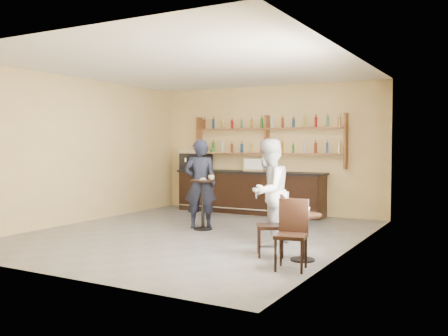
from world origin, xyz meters
The scene contains 23 objects.
floor centered at (0.00, 0.00, 0.00)m, with size 7.00×7.00×0.00m, color slate.
ceiling centered at (0.00, 0.00, 3.20)m, with size 7.00×7.00×0.00m, color white.
wall_back centered at (0.00, 3.50, 1.60)m, with size 7.00×7.00×0.00m, color tan.
wall_front centered at (0.00, -3.50, 1.60)m, with size 7.00×7.00×0.00m, color tan.
wall_left centered at (-3.00, 0.00, 1.60)m, with size 7.00×7.00×0.00m, color tan.
wall_right centered at (3.00, 0.00, 1.60)m, with size 7.00×7.00×0.00m, color tan.
window_pane centered at (2.99, -1.20, 1.70)m, with size 2.00×2.00×0.00m, color white.
window_frame centered at (2.99, -1.20, 1.70)m, with size 0.04×1.70×2.10m, color black, non-canonical shape.
shelf_unit centered at (0.00, 3.37, 1.81)m, with size 4.00×0.26×1.40m, color brown, non-canonical shape.
liquor_bottles centered at (0.00, 3.37, 1.98)m, with size 3.68×0.10×1.00m, color #8C5919, non-canonical shape.
bar_counter centered at (-0.37, 3.15, 0.53)m, with size 3.90×0.76×1.06m, color black, non-canonical shape.
espresso_machine centered at (-1.97, 3.15, 1.33)m, with size 0.76×0.49×0.54m, color black, non-canonical shape.
pastry_case centered at (-0.18, 3.15, 1.22)m, with size 0.53×0.43×0.32m, color silver, non-canonical shape.
pedestal_table centered at (-0.12, 0.50, 0.51)m, with size 0.49×0.49×1.01m, color black, non-canonical shape.
napkin centered at (-0.12, 0.50, 1.02)m, with size 0.15×0.15×0.00m, color white.
donut centered at (-0.11, 0.49, 1.04)m, with size 0.11×0.11×0.04m, color #C18146.
cup_pedestal centered at (0.02, 0.60, 1.06)m, with size 0.12×0.12×0.10m, color white.
man_main centered at (-0.27, 0.63, 0.92)m, with size 0.67×0.44×1.84m, color black.
cafe_table centered at (2.59, -1.08, 0.35)m, with size 0.55×0.55×0.70m, color black, non-canonical shape.
cup_cafe centered at (2.64, -1.08, 0.75)m, with size 0.11×0.11×0.10m, color white.
chair_west centered at (2.04, -1.03, 0.47)m, with size 0.41×0.41×0.95m, color black, non-canonical shape.
chair_south centered at (2.64, -1.68, 0.48)m, with size 0.42×0.42×0.97m, color black, non-canonical shape.
patron_second centered at (1.67, -0.27, 0.92)m, with size 0.89×0.69×1.83m, color #999A9E.
Camera 1 is at (5.15, -8.09, 1.74)m, focal length 40.00 mm.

